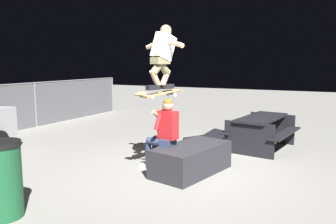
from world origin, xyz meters
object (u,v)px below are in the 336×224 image
at_px(ledge_box_main, 191,159).
at_px(person_sitting_on_ledge, 163,131).
at_px(kicker_ramp, 213,142).
at_px(trash_bin, 2,179).
at_px(skater_airborne, 163,54).
at_px(picnic_table_back, 261,127).
at_px(skateboard, 160,93).

distance_m(ledge_box_main, person_sitting_on_ledge, 0.71).
relative_size(kicker_ramp, trash_bin, 1.33).
height_order(ledge_box_main, skater_airborne, skater_airborne).
bearing_deg(picnic_table_back, trash_bin, 156.36).
bearing_deg(skateboard, kicker_ramp, -3.67).
bearing_deg(kicker_ramp, ledge_box_main, -170.85).
bearing_deg(kicker_ramp, person_sitting_on_ledge, 177.02).
distance_m(person_sitting_on_ledge, skater_airborne, 1.37).
height_order(person_sitting_on_ledge, skater_airborne, skater_airborne).
bearing_deg(picnic_table_back, skateboard, 153.47).
bearing_deg(skater_airborne, kicker_ramp, -3.35).
xyz_separation_m(person_sitting_on_ledge, kicker_ramp, (2.40, -0.13, -0.69)).
distance_m(skateboard, picnic_table_back, 3.01).
bearing_deg(kicker_ramp, picnic_table_back, -84.63).
relative_size(skater_airborne, trash_bin, 1.13).
bearing_deg(picnic_table_back, kicker_ramp, 95.37).
xyz_separation_m(ledge_box_main, skater_airborne, (-0.15, 0.50, 1.87)).
bearing_deg(skater_airborne, picnic_table_back, -26.71).
bearing_deg(trash_bin, picnic_table_back, -23.64).
bearing_deg(skater_airborne, ledge_box_main, -73.75).
bearing_deg(picnic_table_back, person_sitting_on_ledge, 153.60).
relative_size(ledge_box_main, kicker_ramp, 1.17).
xyz_separation_m(ledge_box_main, kicker_ramp, (2.25, 0.36, -0.19)).
relative_size(ledge_box_main, trash_bin, 1.55).
bearing_deg(ledge_box_main, skateboard, 111.10).
height_order(ledge_box_main, picnic_table_back, picnic_table_back).
relative_size(skater_airborne, kicker_ramp, 0.85).
xyz_separation_m(kicker_ramp, trash_bin, (-4.97, 1.10, 0.44)).
height_order(skateboard, picnic_table_back, skateboard).
distance_m(skater_airborne, kicker_ramp, 3.16).
bearing_deg(skater_airborne, trash_bin, 159.51).
height_order(kicker_ramp, trash_bin, trash_bin).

